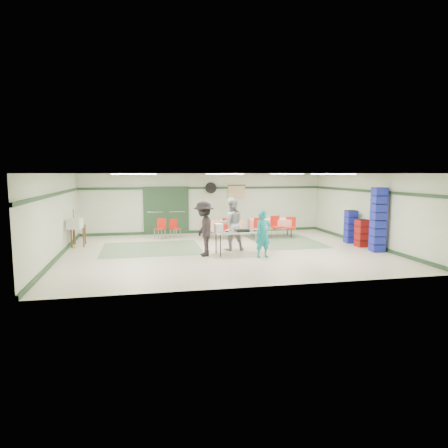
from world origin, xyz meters
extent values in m
plane|color=beige|center=(0.00, 0.00, 0.00)|extent=(11.00, 11.00, 0.00)
plane|color=white|center=(0.00, 0.00, 2.70)|extent=(11.00, 11.00, 0.00)
plane|color=beige|center=(0.00, 4.50, 1.35)|extent=(11.00, 0.00, 11.00)
plane|color=beige|center=(0.00, -4.50, 1.35)|extent=(11.00, 0.00, 11.00)
plane|color=beige|center=(-5.50, 0.00, 1.35)|extent=(0.00, 9.00, 9.00)
plane|color=beige|center=(5.50, 0.00, 1.35)|extent=(0.00, 9.00, 9.00)
cube|color=#1F3A22|center=(0.00, 4.47, 2.05)|extent=(11.00, 0.06, 0.10)
cube|color=#1F3A22|center=(0.00, 4.47, 0.06)|extent=(11.00, 0.06, 0.12)
cube|color=#1F3A22|center=(-5.47, 0.00, 2.05)|extent=(0.06, 9.00, 0.10)
cube|color=#1F3A22|center=(-5.47, 0.00, 0.06)|extent=(0.06, 9.00, 0.12)
cube|color=#1F3A22|center=(5.47, 0.00, 2.05)|extent=(0.06, 9.00, 0.10)
cube|color=#1F3A22|center=(5.47, 0.00, 0.06)|extent=(0.06, 9.00, 0.12)
cube|color=slate|center=(-2.50, 1.00, 0.00)|extent=(3.50, 3.00, 0.01)
cube|color=slate|center=(2.80, 1.50, 0.00)|extent=(2.50, 3.50, 0.01)
cube|color=gray|center=(-2.20, 4.44, 1.05)|extent=(0.90, 0.06, 2.10)
cube|color=gray|center=(-1.25, 4.44, 1.05)|extent=(0.90, 0.06, 2.10)
cube|color=#1F3A22|center=(-1.73, 4.42, 1.05)|extent=(2.00, 0.03, 2.15)
cylinder|color=black|center=(0.30, 4.44, 2.05)|extent=(0.50, 0.10, 0.50)
cube|color=#D4B784|center=(1.50, 4.44, 1.85)|extent=(0.80, 0.02, 0.60)
cube|color=beige|center=(0.42, -0.60, 0.74)|extent=(1.84, 0.84, 0.04)
cylinder|color=black|center=(-0.34, -0.94, 0.36)|extent=(0.04, 0.04, 0.72)
cylinder|color=black|center=(1.21, -0.84, 0.36)|extent=(0.04, 0.04, 0.72)
cylinder|color=black|center=(-0.38, -0.35, 0.36)|extent=(0.04, 0.04, 0.72)
cylinder|color=black|center=(1.18, -0.26, 0.36)|extent=(0.04, 0.04, 0.72)
cube|color=silver|center=(0.97, -0.64, 0.77)|extent=(0.61, 0.48, 0.02)
cube|color=silver|center=(0.32, -0.47, 0.77)|extent=(0.61, 0.48, 0.02)
cube|color=silver|center=(-0.06, -0.71, 0.77)|extent=(0.59, 0.46, 0.02)
cube|color=black|center=(0.44, -0.65, 0.80)|extent=(0.49, 0.32, 0.08)
cube|color=white|center=(-0.33, -0.57, 0.90)|extent=(0.26, 0.24, 0.29)
imported|color=teal|center=(0.99, -1.30, 0.76)|extent=(0.63, 0.49, 1.53)
imported|color=#939498|center=(0.27, 0.14, 0.93)|extent=(0.90, 0.70, 1.86)
imported|color=black|center=(-0.83, -0.64, 0.90)|extent=(0.72, 1.19, 1.80)
cube|color=red|center=(2.65, 2.80, 0.74)|extent=(2.00, 1.05, 0.05)
cube|color=red|center=(2.65, 2.80, 0.55)|extent=(2.00, 1.07, 0.40)
cylinder|color=black|center=(1.82, 2.58, 0.36)|extent=(0.04, 0.04, 0.72)
cylinder|color=black|center=(3.40, 2.39, 0.36)|extent=(0.04, 0.04, 0.72)
cylinder|color=black|center=(1.89, 3.22, 0.36)|extent=(0.04, 0.04, 0.72)
cylinder|color=black|center=(3.48, 3.03, 0.36)|extent=(0.04, 0.04, 0.72)
cube|color=red|center=(0.45, 2.80, 0.74)|extent=(1.73, 0.83, 0.05)
cube|color=red|center=(0.45, 2.80, 0.55)|extent=(1.74, 0.85, 0.40)
cylinder|color=black|center=(-0.24, 2.48, 0.36)|extent=(0.04, 0.04, 0.72)
cylinder|color=black|center=(1.17, 2.56, 0.36)|extent=(0.04, 0.04, 0.72)
cylinder|color=black|center=(-0.28, 3.04, 0.36)|extent=(0.04, 0.04, 0.72)
cylinder|color=black|center=(1.13, 3.13, 0.36)|extent=(0.04, 0.04, 0.72)
cube|color=red|center=(2.70, 2.15, 0.48)|extent=(0.55, 0.55, 0.04)
cube|color=red|center=(2.65, 2.34, 0.72)|extent=(0.43, 0.16, 0.44)
cylinder|color=silver|center=(2.59, 1.94, 0.23)|extent=(0.02, 0.02, 0.46)
cylinder|color=silver|center=(2.92, 2.04, 0.23)|extent=(0.02, 0.02, 0.46)
cylinder|color=silver|center=(2.49, 2.27, 0.23)|extent=(0.02, 0.02, 0.46)
cylinder|color=silver|center=(2.82, 2.37, 0.23)|extent=(0.02, 0.02, 0.46)
cube|color=red|center=(1.92, 2.15, 0.45)|extent=(0.45, 0.45, 0.04)
cube|color=red|center=(1.94, 2.34, 0.67)|extent=(0.41, 0.09, 0.41)
cylinder|color=silver|center=(1.73, 2.01, 0.21)|extent=(0.02, 0.02, 0.43)
cylinder|color=silver|center=(2.06, 1.97, 0.21)|extent=(0.02, 0.02, 0.43)
cylinder|color=silver|center=(1.77, 2.34, 0.21)|extent=(0.02, 0.02, 0.43)
cylinder|color=silver|center=(2.10, 2.30, 0.21)|extent=(0.02, 0.02, 0.43)
cube|color=red|center=(3.27, 2.15, 0.45)|extent=(0.54, 0.54, 0.04)
cube|color=red|center=(3.35, 2.32, 0.68)|extent=(0.39, 0.21, 0.41)
cylinder|color=silver|center=(3.05, 2.07, 0.22)|extent=(0.02, 0.02, 0.43)
cylinder|color=silver|center=(3.35, 1.94, 0.22)|extent=(0.02, 0.02, 0.43)
cylinder|color=silver|center=(3.19, 2.37, 0.22)|extent=(0.02, 0.02, 0.43)
cylinder|color=silver|center=(3.49, 2.23, 0.22)|extent=(0.02, 0.02, 0.43)
cube|color=red|center=(0.52, 2.15, 0.46)|extent=(0.54, 0.54, 0.04)
cube|color=red|center=(0.59, 2.33, 0.68)|extent=(0.40, 0.19, 0.42)
cylinder|color=silver|center=(0.31, 2.06, 0.22)|extent=(0.02, 0.02, 0.44)
cylinder|color=silver|center=(0.62, 1.94, 0.22)|extent=(0.02, 0.02, 0.44)
cylinder|color=silver|center=(0.43, 2.37, 0.22)|extent=(0.02, 0.02, 0.44)
cylinder|color=silver|center=(0.74, 2.25, 0.22)|extent=(0.02, 0.02, 0.44)
cube|color=red|center=(-1.45, 3.20, 0.41)|extent=(0.50, 0.50, 0.04)
cube|color=red|center=(-1.52, 3.35, 0.61)|extent=(0.35, 0.20, 0.37)
cylinder|color=silver|center=(-1.51, 3.01, 0.19)|extent=(0.02, 0.02, 0.39)
cylinder|color=silver|center=(-1.25, 3.14, 0.19)|extent=(0.02, 0.02, 0.39)
cylinder|color=silver|center=(-1.64, 3.27, 0.19)|extent=(0.02, 0.02, 0.39)
cylinder|color=silver|center=(-1.38, 3.40, 0.19)|extent=(0.02, 0.02, 0.39)
cube|color=red|center=(-2.10, 3.00, 0.44)|extent=(0.54, 0.54, 0.04)
cube|color=red|center=(-2.01, 3.16, 0.65)|extent=(0.36, 0.24, 0.40)
cylinder|color=silver|center=(-2.31, 2.95, 0.21)|extent=(0.02, 0.02, 0.42)
cylinder|color=silver|center=(-2.04, 2.79, 0.21)|extent=(0.02, 0.02, 0.42)
cylinder|color=silver|center=(-2.15, 3.22, 0.21)|extent=(0.02, 0.02, 0.42)
cylinder|color=silver|center=(-1.88, 3.06, 0.21)|extent=(0.02, 0.02, 0.42)
cube|color=#1B28A7|center=(5.15, 0.62, 0.64)|extent=(0.41, 0.41, 1.28)
cube|color=maroon|center=(5.15, -0.20, 0.51)|extent=(0.42, 0.42, 1.02)
cube|color=#1B28A7|center=(5.15, -1.20, 1.11)|extent=(0.47, 0.47, 2.23)
cube|color=brown|center=(-5.15, 2.11, 0.72)|extent=(0.55, 0.82, 0.05)
cube|color=brown|center=(-5.35, 1.77, 0.35)|extent=(0.05, 0.05, 0.70)
cube|color=brown|center=(-4.93, 1.79, 0.35)|extent=(0.05, 0.05, 0.70)
cube|color=brown|center=(-5.37, 2.43, 0.35)|extent=(0.05, 0.05, 0.70)
cube|color=brown|center=(-4.95, 2.45, 0.35)|extent=(0.05, 0.05, 0.70)
cube|color=#BBBBB6|center=(-5.15, 1.39, 0.93)|extent=(0.53, 0.48, 0.37)
cylinder|color=brown|center=(-5.23, 1.76, 0.73)|extent=(0.04, 0.23, 1.39)
camera|label=1|loc=(-2.85, -13.43, 2.70)|focal=32.00mm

